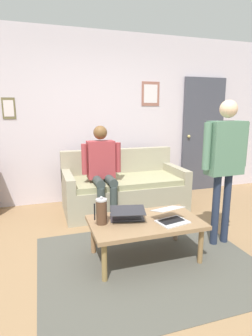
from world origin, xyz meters
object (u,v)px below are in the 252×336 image
french_press (102,211)px  laptop_center (127,215)px  couch (124,189)px  coffee_table (145,224)px  interior_door (203,135)px  laptop_left (171,217)px  person_standing (225,155)px  person_seated (102,166)px

french_press → laptop_center: bearing=-174.0°
couch → coffee_table: bearing=81.5°
interior_door → couch: (1.70, 0.57, -0.72)m
french_press → laptop_left: bearing=167.3°
person_standing → person_seated: (1.08, -1.17, -0.29)m
coffee_table → laptop_center: size_ratio=2.76×
french_press → person_seated: (-0.27, -1.16, 0.19)m
interior_door → french_press: bearing=39.7°
laptop_center → couch: bearing=-105.6°
coffee_table → person_seated: (0.16, -1.22, 0.36)m
couch → coffee_table: size_ratio=1.62×
laptop_left → person_standing: (-0.69, -0.14, 0.57)m
laptop_center → french_press: (0.27, 0.03, 0.08)m
interior_door → coffee_table: 2.86m
person_seated → french_press: bearing=76.8°
laptop_left → french_press: french_press is taller
french_press → person_standing: 1.44m
couch → coffee_table: 1.46m
french_press → interior_door: bearing=-140.3°
coffee_table → french_press: bearing=-7.4°
laptop_center → laptop_left: bearing=155.9°
couch → french_press: 1.55m
couch → french_press: size_ratio=6.41×
couch → laptop_center: 1.42m
laptop_center → person_seated: person_seated is taller
person_standing → french_press: bearing=-0.3°
couch → person_standing: bearing=116.9°
laptop_left → person_standing: size_ratio=0.22×
interior_door → laptop_center: (2.09, 1.93, -0.57)m
person_seated → laptop_left: bearing=106.6°
laptop_center → person_seated: (-0.00, -1.13, 0.27)m
french_press → couch: bearing=-115.0°
interior_door → person_standing: interior_door is taller
couch → laptop_center: size_ratio=4.47×
interior_door → coffee_table: bearing=46.3°
interior_door → person_seated: size_ratio=1.60×
french_press → person_standing: person_standing is taller
person_standing → laptop_left: bearing=11.5°
laptop_center → coffee_table: bearing=153.0°
interior_door → french_press: interior_door is taller
couch → french_press: (0.65, 1.39, 0.23)m
person_standing → coffee_table: bearing=3.0°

